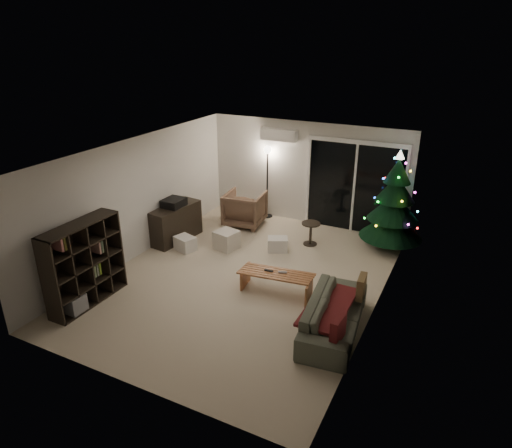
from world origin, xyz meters
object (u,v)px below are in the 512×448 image
at_px(bookshelf, 76,262).
at_px(media_cabinet, 175,223).
at_px(christmas_tree, 394,200).
at_px(sofa, 334,315).
at_px(coffee_table, 276,283).
at_px(armchair, 245,209).

bearing_deg(bookshelf, media_cabinet, 87.75).
distance_m(bookshelf, christmas_tree, 6.45).
height_order(bookshelf, sofa, bookshelf).
xyz_separation_m(sofa, coffee_table, (-1.28, 0.62, -0.08)).
relative_size(bookshelf, armchair, 1.62).
distance_m(armchair, christmas_tree, 3.54).
relative_size(bookshelf, christmas_tree, 0.68).
distance_m(bookshelf, armchair, 4.45).
bearing_deg(christmas_tree, bookshelf, -133.94).
xyz_separation_m(armchair, coffee_table, (2.01, -2.59, -0.21)).
distance_m(sofa, coffee_table, 1.42).
relative_size(sofa, coffee_table, 1.49).
relative_size(armchair, sofa, 0.47).
distance_m(armchair, sofa, 4.60).
height_order(armchair, coffee_table, armchair).
height_order(sofa, coffee_table, sofa).
distance_m(armchair, coffee_table, 3.29).
bearing_deg(bookshelf, armchair, 74.59).
xyz_separation_m(armchair, sofa, (3.29, -3.21, -0.13)).
bearing_deg(sofa, media_cabinet, 61.67).
bearing_deg(armchair, media_cabinet, 48.03).
height_order(bookshelf, coffee_table, bookshelf).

